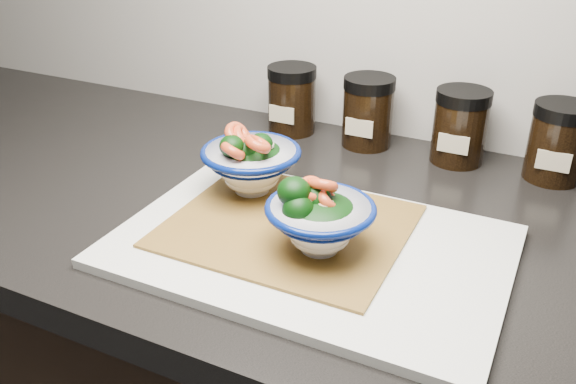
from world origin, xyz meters
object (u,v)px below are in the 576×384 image
at_px(spice_jar_a, 292,99).
at_px(spice_jar_d, 558,142).
at_px(spice_jar_b, 368,112).
at_px(cutting_board, 310,246).
at_px(spice_jar_c, 460,126).
at_px(bowl_right, 318,218).
at_px(bowl_left, 251,162).

height_order(spice_jar_a, spice_jar_d, same).
bearing_deg(spice_jar_d, spice_jar_b, 180.00).
bearing_deg(cutting_board, spice_jar_a, 118.96).
bearing_deg(spice_jar_c, spice_jar_d, 0.00).
relative_size(spice_jar_c, spice_jar_d, 1.00).
xyz_separation_m(cutting_board, spice_jar_c, (0.10, 0.33, 0.05)).
distance_m(cutting_board, bowl_right, 0.05).
relative_size(spice_jar_a, spice_jar_d, 1.00).
distance_m(bowl_right, spice_jar_d, 0.41).
xyz_separation_m(bowl_right, spice_jar_c, (0.08, 0.34, 0.00)).
height_order(bowl_right, spice_jar_c, spice_jar_c).
bearing_deg(spice_jar_a, spice_jar_b, 0.00).
bearing_deg(bowl_right, cutting_board, 137.26).
relative_size(cutting_board, bowl_right, 3.62).
height_order(cutting_board, bowl_right, bowl_right).
xyz_separation_m(bowl_right, spice_jar_d, (0.22, 0.34, 0.00)).
bearing_deg(spice_jar_b, bowl_right, -79.59).
bearing_deg(bowl_right, spice_jar_b, 100.41).
xyz_separation_m(bowl_left, spice_jar_c, (0.22, 0.25, -0.00)).
relative_size(cutting_board, spice_jar_b, 3.98).
relative_size(cutting_board, spice_jar_c, 3.98).
distance_m(bowl_left, spice_jar_a, 0.26).
distance_m(spice_jar_a, spice_jar_c, 0.28).
relative_size(cutting_board, spice_jar_d, 3.98).
bearing_deg(spice_jar_a, bowl_left, -76.33).
xyz_separation_m(cutting_board, bowl_left, (-0.12, 0.08, 0.05)).
height_order(spice_jar_a, spice_jar_b, same).
bearing_deg(spice_jar_d, bowl_left, -144.70).
xyz_separation_m(bowl_left, spice_jar_b, (0.07, 0.25, -0.00)).
distance_m(spice_jar_b, spice_jar_d, 0.28).
relative_size(bowl_right, spice_jar_b, 1.10).
relative_size(spice_jar_b, spice_jar_d, 1.00).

